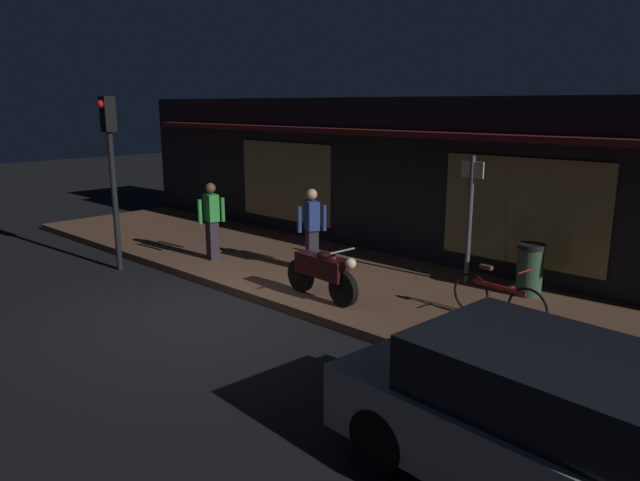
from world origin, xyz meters
TOP-DOWN VIEW (x-y plane):
  - ground_plane at (0.00, 0.00)m, footprint 60.00×60.00m
  - sidewalk_slab at (0.00, 3.00)m, footprint 18.00×4.00m
  - storefront_building at (0.00, 6.39)m, footprint 18.00×3.30m
  - motorcycle at (1.22, 1.67)m, footprint 1.70×0.55m
  - bicycle_parked at (3.93, 2.75)m, footprint 1.66×0.42m
  - person_photographer at (-2.37, 2.02)m, footprint 0.42×0.61m
  - person_bystander at (-0.17, 2.85)m, footprint 0.44×0.58m
  - sign_post at (2.59, 4.16)m, footprint 0.44×0.09m
  - trash_bin at (3.72, 4.33)m, footprint 0.48×0.48m
  - traffic_light_pole at (-3.56, 0.44)m, footprint 0.24×0.33m
  - parked_car_near at (6.18, -0.68)m, footprint 4.22×2.05m

SIDE VIEW (x-z plane):
  - ground_plane at x=0.00m, z-range 0.00..0.00m
  - sidewalk_slab at x=0.00m, z-range 0.00..0.15m
  - bicycle_parked at x=3.93m, z-range 0.05..0.96m
  - trash_bin at x=3.72m, z-range 0.16..1.09m
  - motorcycle at x=1.22m, z-range 0.16..1.13m
  - parked_car_near at x=6.18m, z-range -0.01..1.41m
  - person_photographer at x=-2.37m, z-range 0.19..1.86m
  - person_bystander at x=-0.17m, z-range 0.19..1.86m
  - sign_post at x=2.59m, z-range 0.31..2.71m
  - storefront_building at x=0.00m, z-range 0.00..3.60m
  - traffic_light_pole at x=-3.56m, z-range 0.68..4.28m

